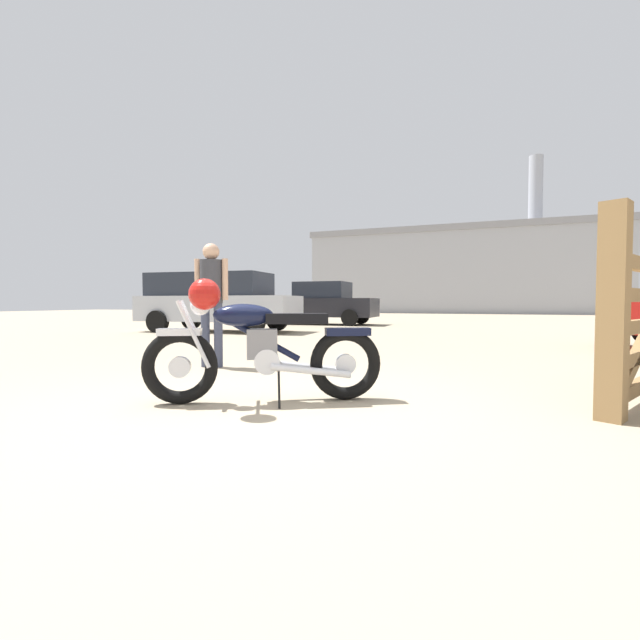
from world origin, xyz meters
TOP-DOWN VIEW (x-y plane):
  - ground_plane at (0.00, 0.00)m, footprint 80.00×80.00m
  - vintage_motorcycle at (-0.12, 0.18)m, footprint 1.94×1.07m
  - bystander at (-1.63, 1.93)m, footprint 0.45×0.30m
  - pale_sedan_back at (-5.37, 8.37)m, footprint 4.74×2.05m
  - white_estate_far at (-3.58, 13.45)m, footprint 4.27×2.06m
  - industrial_building at (1.68, 37.65)m, footprint 24.60×12.79m

SIDE VIEW (x-z plane):
  - ground_plane at x=0.00m, z-range 0.00..0.00m
  - vintage_motorcycle at x=-0.12m, z-range -0.04..1.03m
  - white_estate_far at x=-3.58m, z-range 0.00..1.67m
  - pale_sedan_back at x=-5.37m, z-range 0.07..1.81m
  - bystander at x=-1.63m, z-range 0.19..1.85m
  - industrial_building at x=1.68m, z-range -2.99..9.94m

